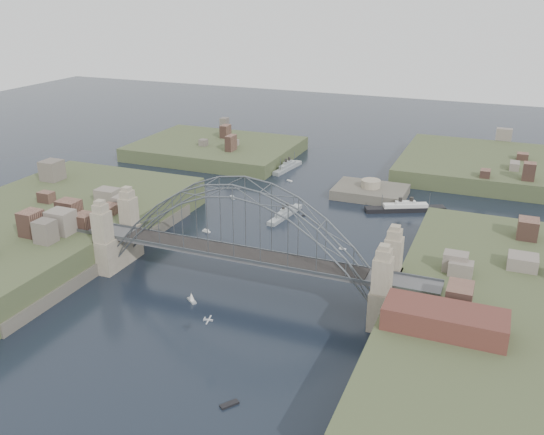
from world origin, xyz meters
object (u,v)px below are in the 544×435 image
Objects in this scene: bridge at (240,236)px; naval_cruiser_near at (285,214)px; naval_cruiser_far at (288,167)px; fort_island at (370,197)px; ocean_liner at (405,208)px; wharf_shed at (445,320)px.

naval_cruiser_near is at bearing 98.34° from bridge.
bridge is at bearing -81.66° from naval_cruiser_near.
bridge is 45.56m from naval_cruiser_near.
bridge reaches higher than naval_cruiser_far.
naval_cruiser_far is at bearing 153.48° from fort_island.
fort_island is at bearing 80.27° from bridge.
fort_island is 0.98× the size of ocean_liner.
naval_cruiser_far is at bearing 123.24° from wharf_shed.
wharf_shed is 0.89× the size of ocean_liner.
fort_island is (12.00, 70.00, -12.66)m from bridge.
wharf_shed is at bearing -48.82° from naval_cruiser_near.
wharf_shed is 78.06m from ocean_liner.
wharf_shed is 121.20m from naval_cruiser_far.
naval_cruiser_near is 46.28m from naval_cruiser_far.
ocean_liner is (-19.47, 75.05, -9.11)m from wharf_shed.
fort_island is 1.24× the size of naval_cruiser_far.
wharf_shed reaches higher than naval_cruiser_near.
bridge is 46.23m from wharf_shed.
bridge is at bearing -111.89° from ocean_liner.
bridge is 72.14m from fort_island.
bridge is 4.89× the size of naval_cruiser_near.
wharf_shed reaches higher than naval_cruiser_far.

